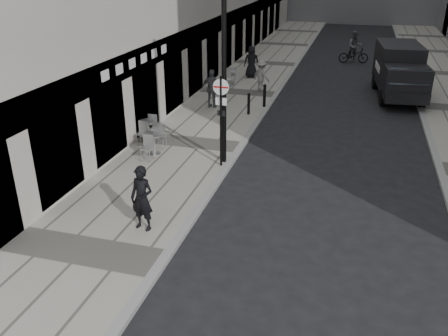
# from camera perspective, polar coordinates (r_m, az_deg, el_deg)

# --- Properties ---
(sidewalk) EXTENTS (4.00, 60.00, 0.12)m
(sidewalk) POSITION_cam_1_polar(r_m,az_deg,el_deg) (25.34, 1.72, 9.03)
(sidewalk) COLOR #A09C90
(sidewalk) RESTS_ON ground
(walking_man) EXTENTS (0.70, 0.51, 1.76)m
(walking_man) POSITION_cam_1_polar(r_m,az_deg,el_deg) (12.33, -9.85, -3.64)
(walking_man) COLOR black
(walking_man) RESTS_ON sidewalk
(sign_post) EXTENTS (0.53, 0.09, 3.08)m
(sign_post) POSITION_cam_1_polar(r_m,az_deg,el_deg) (15.54, -0.36, 7.04)
(sign_post) COLOR black
(sign_post) RESTS_ON sidewalk
(lamppost) EXTENTS (0.28, 0.28, 6.26)m
(lamppost) POSITION_cam_1_polar(r_m,az_deg,el_deg) (15.51, 0.00, 12.72)
(lamppost) COLOR black
(lamppost) RESTS_ON sidewalk
(bollard_near) EXTENTS (0.12, 0.12, 0.91)m
(bollard_near) POSITION_cam_1_polar(r_m,az_deg,el_deg) (21.49, 2.99, 7.65)
(bollard_near) COLOR black
(bollard_near) RESTS_ON sidewalk
(bollard_far) EXTENTS (0.13, 0.13, 1.00)m
(bollard_far) POSITION_cam_1_polar(r_m,az_deg,el_deg) (22.65, 4.89, 8.59)
(bollard_far) COLOR black
(bollard_far) RESTS_ON sidewalk
(panel_van) EXTENTS (2.54, 5.64, 2.58)m
(panel_van) POSITION_cam_1_polar(r_m,az_deg,el_deg) (26.08, 20.37, 11.14)
(panel_van) COLOR black
(panel_van) RESTS_ON ground
(cyclist) EXTENTS (2.05, 1.01, 2.12)m
(cyclist) POSITION_cam_1_polar(r_m,az_deg,el_deg) (34.04, 15.37, 13.46)
(cyclist) COLOR black
(cyclist) RESTS_ON ground
(pedestrian_a) EXTENTS (1.09, 0.54, 1.80)m
(pedestrian_a) POSITION_cam_1_polar(r_m,az_deg,el_deg) (22.37, -1.44, 9.52)
(pedestrian_a) COLOR #515256
(pedestrian_a) RESTS_ON sidewalk
(pedestrian_b) EXTENTS (1.21, 1.05, 1.63)m
(pedestrian_b) POSITION_cam_1_polar(r_m,az_deg,el_deg) (25.36, 4.52, 11.02)
(pedestrian_b) COLOR gray
(pedestrian_b) RESTS_ON sidewalk
(pedestrian_c) EXTENTS (0.99, 0.74, 1.82)m
(pedestrian_c) POSITION_cam_1_polar(r_m,az_deg,el_deg) (28.33, 3.33, 12.65)
(pedestrian_c) COLOR black
(pedestrian_c) RESTS_ON sidewalk
(cafe_table_near) EXTENTS (0.71, 1.60, 0.91)m
(cafe_table_near) POSITION_cam_1_polar(r_m,az_deg,el_deg) (17.16, -8.45, 3.10)
(cafe_table_near) COLOR #B2B2B5
(cafe_table_near) RESTS_ON sidewalk
(cafe_table_mid) EXTENTS (0.69, 1.56, 0.89)m
(cafe_table_mid) POSITION_cam_1_polar(r_m,az_deg,el_deg) (18.62, -9.07, 4.72)
(cafe_table_mid) COLOR #A4A4A6
(cafe_table_mid) RESTS_ON sidewalk
(cafe_table_far) EXTENTS (0.70, 1.58, 0.90)m
(cafe_table_far) POSITION_cam_1_polar(r_m,az_deg,el_deg) (26.49, 0.65, 10.87)
(cafe_table_far) COLOR silver
(cafe_table_far) RESTS_ON sidewalk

